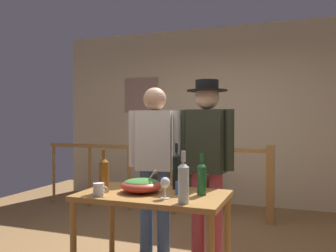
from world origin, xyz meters
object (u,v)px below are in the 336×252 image
object	(u,v)px
serving_table	(153,204)
tv_console	(182,190)
wine_bottle_clear	(183,182)
wine_bottle_green	(202,178)
framed_picture	(141,95)
stair_railing	(184,169)
wine_bottle_dark	(176,170)
person_standing_right	(207,153)
mug_white	(99,189)
wine_glass	(165,184)
salad_bowl	(141,185)
wine_bottle_amber	(104,174)
person_standing_left	(155,156)
mug_blue	(180,188)
flat_screen_tv	(181,162)

from	to	relation	value
serving_table	tv_console	bearing A→B (deg)	103.13
wine_bottle_clear	wine_bottle_green	bearing A→B (deg)	80.79
framed_picture	stair_railing	distance (m)	1.77
serving_table	wine_bottle_dark	world-z (taller)	wine_bottle_dark
framed_picture	person_standing_right	bearing A→B (deg)	-53.16
stair_railing	mug_white	bearing A→B (deg)	-88.57
tv_console	wine_glass	size ratio (longest dim) A/B	5.64
wine_glass	wine_bottle_dark	world-z (taller)	wine_bottle_dark
stair_railing	serving_table	xyz separation A→B (m)	(0.41, -2.12, 0.02)
stair_railing	salad_bowl	world-z (taller)	stair_railing
salad_bowl	mug_white	size ratio (longest dim) A/B	2.75
wine_bottle_green	tv_console	bearing A→B (deg)	110.97
stair_railing	wine_bottle_dark	world-z (taller)	wine_bottle_dark
wine_bottle_amber	person_standing_left	size ratio (longest dim) A/B	0.21
wine_bottle_amber	wine_bottle_green	xyz separation A→B (m)	(0.77, 0.17, -0.01)
serving_table	person_standing_right	size ratio (longest dim) A/B	0.67
tv_console	mug_blue	bearing A→B (deg)	-72.43
wine_bottle_green	flat_screen_tv	bearing A→B (deg)	111.20
mug_blue	wine_bottle_dark	bearing A→B (deg)	116.60
framed_picture	mug_blue	bearing A→B (deg)	-60.59
framed_picture	flat_screen_tv	world-z (taller)	framed_picture
tv_console	wine_bottle_green	xyz separation A→B (m)	(1.01, -2.65, 0.66)
wine_bottle_clear	mug_white	distance (m)	0.69
person_standing_left	wine_bottle_green	bearing A→B (deg)	127.07
salad_bowl	wine_bottle_dark	distance (m)	0.33
person_standing_right	mug_white	bearing A→B (deg)	65.35
wine_glass	person_standing_left	xyz separation A→B (m)	(-0.43, 0.85, 0.11)
wine_bottle_clear	mug_blue	distance (m)	0.31
person_standing_right	salad_bowl	bearing A→B (deg)	70.81
framed_picture	tv_console	distance (m)	1.77
flat_screen_tv	mug_white	distance (m)	2.94
person_standing_left	wine_glass	bearing A→B (deg)	108.09
wine_bottle_dark	mug_white	xyz separation A→B (m)	(-0.47, -0.45, -0.11)
serving_table	wine_glass	xyz separation A→B (m)	(0.16, -0.15, 0.20)
wine_bottle_dark	wine_bottle_green	bearing A→B (deg)	-30.30
flat_screen_tv	wine_bottle_clear	distance (m)	3.09
framed_picture	salad_bowl	xyz separation A→B (m)	(1.36, -3.00, -0.94)
flat_screen_tv	person_standing_left	xyz separation A→B (m)	(0.36, -1.98, 0.31)
serving_table	salad_bowl	size ratio (longest dim) A/B	3.51
wine_bottle_amber	mug_white	bearing A→B (deg)	-74.90
wine_bottle_clear	wine_bottle_green	world-z (taller)	wine_bottle_clear
wine_bottle_green	mug_blue	bearing A→B (deg)	-167.56
salad_bowl	mug_white	distance (m)	0.34
wine_glass	wine_bottle_amber	world-z (taller)	wine_bottle_amber
serving_table	salad_bowl	xyz separation A→B (m)	(-0.10, -0.00, 0.15)
mug_white	stair_railing	bearing A→B (deg)	91.43
mug_blue	person_standing_right	xyz separation A→B (m)	(0.05, 0.67, 0.22)
flat_screen_tv	serving_table	world-z (taller)	flat_screen_tv
wine_bottle_amber	mug_white	xyz separation A→B (m)	(0.04, -0.14, -0.10)
wine_bottle_amber	mug_white	size ratio (longest dim) A/B	2.86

